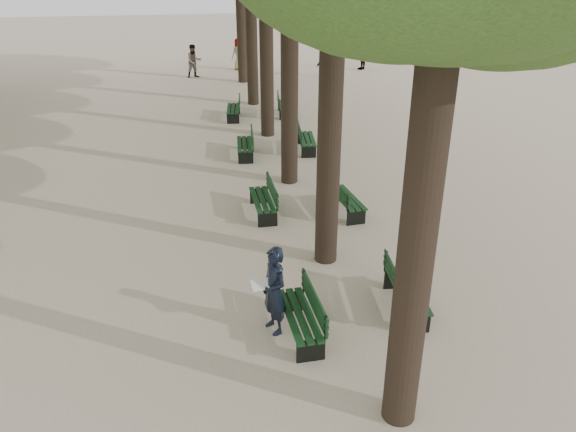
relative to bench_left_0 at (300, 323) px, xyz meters
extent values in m
plane|color=#C3AD93|center=(-0.37, -0.27, -0.27)|extent=(120.00, 120.00, 0.00)
cylinder|color=#33261C|center=(1.13, -2.27, 3.48)|extent=(0.52, 0.52, 7.50)
cylinder|color=#33261C|center=(1.13, 2.73, 3.48)|extent=(0.52, 0.52, 7.50)
cylinder|color=#33261C|center=(1.13, 7.73, 3.48)|extent=(0.52, 0.52, 7.50)
cylinder|color=#33261C|center=(1.13, 12.73, 3.48)|extent=(0.52, 0.52, 7.50)
cylinder|color=#33261C|center=(1.13, 17.73, 3.48)|extent=(0.52, 0.52, 7.50)
cylinder|color=#33261C|center=(1.13, 22.73, 3.48)|extent=(0.52, 0.52, 7.50)
cube|color=black|center=(-0.02, 0.00, -0.05)|extent=(0.61, 1.82, 0.45)
cube|color=black|center=(-0.02, 0.00, 0.18)|extent=(0.63, 1.82, 0.04)
cube|color=black|center=(0.26, 0.01, 0.45)|extent=(0.13, 1.80, 0.40)
cube|color=black|center=(-0.02, 5.45, -0.05)|extent=(0.56, 1.81, 0.45)
cube|color=black|center=(-0.02, 5.45, 0.18)|extent=(0.58, 1.81, 0.04)
cube|color=black|center=(0.26, 5.45, 0.45)|extent=(0.08, 1.80, 0.40)
cube|color=black|center=(-0.02, 10.35, -0.05)|extent=(0.66, 1.84, 0.45)
cube|color=black|center=(-0.02, 10.35, 0.18)|extent=(0.68, 1.84, 0.04)
cube|color=black|center=(0.26, 10.33, 0.45)|extent=(0.18, 1.80, 0.40)
cube|color=black|center=(-0.02, 15.31, -0.05)|extent=(0.72, 1.85, 0.45)
cube|color=black|center=(-0.02, 15.31, 0.18)|extent=(0.74, 1.85, 0.04)
cube|color=black|center=(0.26, 15.28, 0.45)|extent=(0.24, 1.79, 0.40)
cube|color=black|center=(2.28, 0.46, -0.05)|extent=(0.68, 1.84, 0.45)
cube|color=black|center=(2.28, 0.46, 0.18)|extent=(0.70, 1.84, 0.04)
cube|color=black|center=(2.00, 0.49, 0.45)|extent=(0.20, 1.80, 0.40)
cube|color=black|center=(2.28, 5.17, -0.05)|extent=(0.72, 1.85, 0.45)
cube|color=black|center=(2.28, 5.17, 0.18)|extent=(0.74, 1.85, 0.04)
cube|color=black|center=(2.01, 5.13, 0.45)|extent=(0.24, 1.79, 0.40)
cube|color=black|center=(2.28, 10.58, -0.05)|extent=(0.70, 1.84, 0.45)
cube|color=black|center=(2.28, 10.58, 0.18)|extent=(0.72, 1.85, 0.04)
cube|color=black|center=(2.01, 10.61, 0.45)|extent=(0.23, 1.79, 0.40)
cube|color=black|center=(2.28, 15.50, -0.05)|extent=(0.72, 1.85, 0.45)
cube|color=black|center=(2.28, 15.50, 0.18)|extent=(0.74, 1.85, 0.04)
cube|color=black|center=(2.01, 15.53, 0.45)|extent=(0.25, 1.79, 0.40)
imported|color=black|center=(-0.46, 0.22, 0.62)|extent=(0.59, 0.79, 1.78)
cube|color=white|center=(-0.71, 0.22, 0.78)|extent=(0.37, 0.29, 0.12)
imported|color=#262628|center=(1.25, 26.22, 0.66)|extent=(0.99, 0.70, 1.87)
imported|color=#262628|center=(-1.47, 24.37, 0.64)|extent=(0.96, 0.62, 1.83)
imported|color=#262628|center=(5.96, 23.14, 0.61)|extent=(1.19, 0.68, 1.76)
imported|color=#262628|center=(8.65, 25.05, 0.66)|extent=(1.06, 1.02, 1.87)
camera|label=1|loc=(-1.69, -8.51, 6.35)|focal=35.00mm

